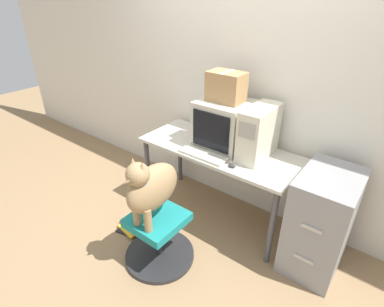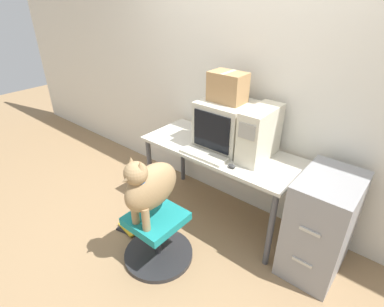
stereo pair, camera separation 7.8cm
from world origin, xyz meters
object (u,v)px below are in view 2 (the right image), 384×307
(dog, at_px, (149,186))
(office_chair, at_px, (158,238))
(pc_tower, at_px, (260,134))
(book_stack_floor, at_px, (133,225))
(filing_cabinet, at_px, (320,225))
(cardboard_box, at_px, (228,87))
(crt_monitor, at_px, (225,124))
(keyboard, at_px, (204,155))

(dog, bearing_deg, office_chair, 90.00)
(pc_tower, height_order, book_stack_floor, pc_tower)
(filing_cabinet, bearing_deg, book_stack_floor, -155.68)
(dog, bearing_deg, book_stack_floor, 163.53)
(filing_cabinet, relative_size, cardboard_box, 2.78)
(book_stack_floor, bearing_deg, pc_tower, 42.28)
(crt_monitor, xyz_separation_m, cardboard_box, (0.00, 0.00, 0.34))
(book_stack_floor, bearing_deg, dog, -16.47)
(pc_tower, relative_size, filing_cabinet, 0.53)
(cardboard_box, bearing_deg, crt_monitor, -90.00)
(pc_tower, bearing_deg, office_chair, -115.46)
(office_chair, xyz_separation_m, dog, (-0.00, -0.04, 0.56))
(keyboard, xyz_separation_m, dog, (-0.04, -0.61, -0.02))
(crt_monitor, height_order, dog, crt_monitor)
(office_chair, height_order, book_stack_floor, office_chair)
(dog, relative_size, filing_cabinet, 0.68)
(keyboard, bearing_deg, dog, -93.63)
(filing_cabinet, bearing_deg, pc_tower, 171.93)
(filing_cabinet, distance_m, cardboard_box, 1.35)
(office_chair, xyz_separation_m, cardboard_box, (0.05, 0.87, 1.12))
(crt_monitor, height_order, office_chair, crt_monitor)
(book_stack_floor, bearing_deg, keyboard, 45.33)
(dog, height_order, cardboard_box, cardboard_box)
(pc_tower, relative_size, dog, 0.78)
(pc_tower, height_order, keyboard, pc_tower)
(dog, distance_m, cardboard_box, 1.07)
(pc_tower, height_order, office_chair, pc_tower)
(pc_tower, distance_m, dog, 1.02)
(keyboard, relative_size, dog, 0.75)
(dog, distance_m, filing_cabinet, 1.38)
(crt_monitor, relative_size, filing_cabinet, 0.52)
(keyboard, height_order, filing_cabinet, filing_cabinet)
(crt_monitor, height_order, book_stack_floor, crt_monitor)
(keyboard, relative_size, filing_cabinet, 0.51)
(crt_monitor, distance_m, pc_tower, 0.36)
(office_chair, bearing_deg, cardboard_box, 86.48)
(keyboard, bearing_deg, crt_monitor, 87.16)
(filing_cabinet, xyz_separation_m, cardboard_box, (-1.01, 0.11, 0.89))
(keyboard, height_order, office_chair, keyboard)
(crt_monitor, xyz_separation_m, keyboard, (-0.01, -0.30, -0.20))
(dog, bearing_deg, crt_monitor, 86.63)
(crt_monitor, xyz_separation_m, office_chair, (-0.05, -0.87, -0.78))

